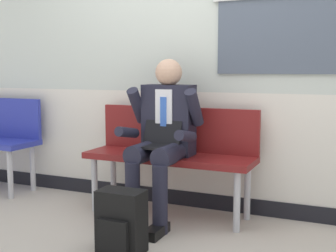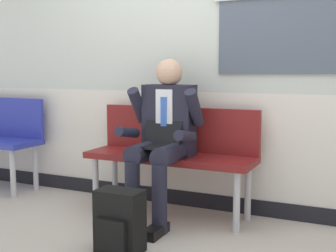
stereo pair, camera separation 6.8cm
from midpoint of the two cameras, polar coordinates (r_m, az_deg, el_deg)
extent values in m
plane|color=#B2A899|center=(3.31, 0.32, -13.52)|extent=(18.00, 18.00, 0.00)
cube|color=silver|center=(3.85, 5.12, -2.03)|extent=(6.08, 0.12, 0.85)
cube|color=black|center=(3.96, 5.04, -9.05)|extent=(6.08, 0.14, 0.13)
cube|color=maroon|center=(3.61, 0.70, -3.96)|extent=(1.36, 0.42, 0.05)
cube|color=maroon|center=(3.74, 1.85, -0.38)|extent=(1.36, 0.04, 0.36)
cylinder|color=#B7B7BC|center=(3.82, -8.56, -7.23)|extent=(0.05, 0.05, 0.45)
cylinder|color=#B7B7BC|center=(4.07, -6.20, -6.31)|extent=(0.05, 0.05, 0.45)
cylinder|color=#B7B7BC|center=(3.33, 9.20, -9.42)|extent=(0.05, 0.05, 0.45)
cylinder|color=#B7B7BC|center=(3.60, 10.53, -8.14)|extent=(0.05, 0.05, 0.45)
cylinder|color=#B7B7BC|center=(4.37, -18.48, -5.68)|extent=(0.05, 0.05, 0.45)
cylinder|color=#B7B7BC|center=(4.59, -15.89, -4.99)|extent=(0.05, 0.05, 0.45)
cylinder|color=#1E1E2D|center=(3.45, -2.41, -3.28)|extent=(0.15, 0.40, 0.15)
cylinder|color=#1E1E2D|center=(3.36, -3.90, -8.73)|extent=(0.11, 0.11, 0.50)
cube|color=black|center=(3.37, -4.38, -12.47)|extent=(0.10, 0.26, 0.07)
cylinder|color=#1E1E2D|center=(3.36, 0.92, -3.57)|extent=(0.15, 0.40, 0.15)
cylinder|color=#1E1E2D|center=(3.26, -0.48, -9.20)|extent=(0.11, 0.11, 0.50)
cube|color=black|center=(3.28, -0.94, -13.05)|extent=(0.10, 0.26, 0.07)
cube|color=#1E1E2D|center=(3.56, 0.71, 0.78)|extent=(0.40, 0.18, 0.55)
cube|color=silver|center=(3.47, 0.06, 1.44)|extent=(0.14, 0.01, 0.38)
cube|color=blue|center=(3.47, 0.01, 0.94)|extent=(0.05, 0.01, 0.33)
sphere|color=tan|center=(3.54, 0.72, 6.74)|extent=(0.21, 0.21, 0.21)
cylinder|color=#1E1E2D|center=(3.59, -3.24, 2.59)|extent=(0.09, 0.25, 0.30)
cylinder|color=#1E1E2D|center=(3.47, -4.55, -0.79)|extent=(0.08, 0.27, 0.12)
cylinder|color=#1E1E2D|center=(3.39, 3.91, 2.32)|extent=(0.09, 0.25, 0.30)
cylinder|color=#1E1E2D|center=(3.26, 2.80, -1.28)|extent=(0.08, 0.27, 0.12)
cube|color=black|center=(3.37, -0.99, -2.59)|extent=(0.30, 0.22, 0.02)
cube|color=black|center=(3.47, -0.05, -0.47)|extent=(0.30, 0.08, 0.21)
cube|color=black|center=(2.97, -5.40, -11.79)|extent=(0.29, 0.18, 0.41)
cube|color=black|center=(2.91, -6.52, -13.53)|extent=(0.21, 0.04, 0.20)
camera|label=1|loc=(0.03, -89.42, 0.07)|focal=48.55mm
camera|label=2|loc=(0.03, 90.58, -0.07)|focal=48.55mm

